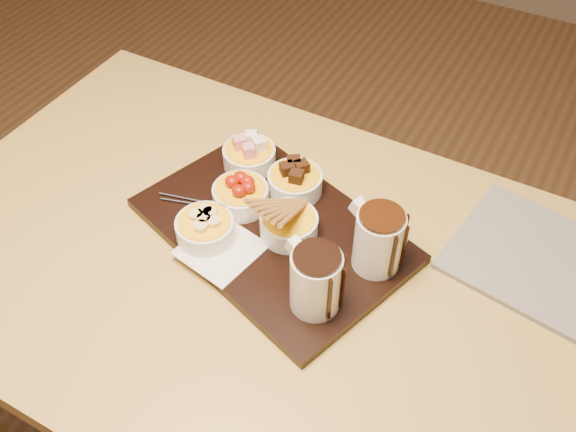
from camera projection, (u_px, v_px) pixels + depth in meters
The scene contains 12 objects.
dining_table at pixel (251, 289), 1.17m from camera, with size 1.20×0.80×0.75m.
serving_board at pixel (273, 230), 1.12m from camera, with size 0.46×0.30×0.02m, color black.
napkin at pixel (221, 249), 1.08m from camera, with size 0.12×0.12×0.00m, color white.
bowl_marshmallows at pixel (249, 157), 1.21m from camera, with size 0.10×0.10×0.04m, color white.
bowl_cake at pixel (295, 183), 1.16m from camera, with size 0.10×0.10×0.04m, color white.
bowl_strawberries at pixel (241, 196), 1.14m from camera, with size 0.10×0.10×0.04m, color white.
bowl_biscotti at pixel (289, 226), 1.09m from camera, with size 0.10×0.10×0.04m, color white.
bowl_bananas at pixel (205, 229), 1.09m from camera, with size 0.10×0.10×0.04m, color white.
pitcher_dark_chocolate at pixel (316, 281), 0.96m from camera, with size 0.08×0.08×0.11m, color silver.
pitcher_milk_chocolate at pixel (378, 241), 1.02m from camera, with size 0.08×0.08×0.11m, color silver.
fondue_skewers at pixel (227, 206), 1.14m from camera, with size 0.26×0.03×0.01m, color silver, non-canonical shape.
newspaper at pixel (546, 263), 1.08m from camera, with size 0.30×0.24×0.01m, color beige.
Camera 1 is at (0.40, -0.59, 1.59)m, focal length 40.00 mm.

